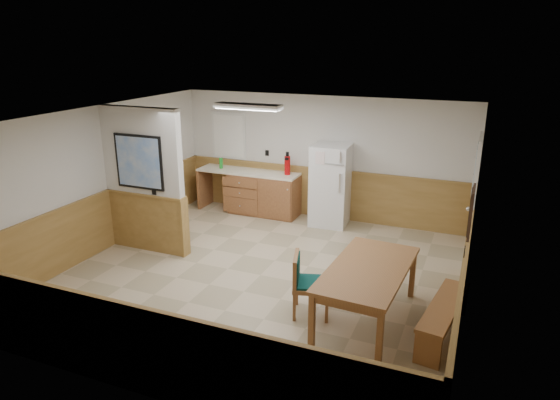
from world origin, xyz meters
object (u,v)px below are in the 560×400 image
at_px(soap_bottle, 221,163).
at_px(dining_chair, 305,280).
at_px(dining_bench, 444,312).
at_px(fire_extinguisher, 287,165).
at_px(refrigerator, 330,185).
at_px(dining_table, 368,274).

bearing_deg(soap_bottle, dining_chair, -47.67).
distance_m(dining_bench, dining_chair, 1.79).
xyz_separation_m(dining_chair, soap_bottle, (-3.16, 3.47, 0.52)).
xyz_separation_m(dining_chair, fire_extinguisher, (-1.66, 3.53, 0.61)).
distance_m(refrigerator, dining_table, 3.61).
xyz_separation_m(refrigerator, dining_chair, (0.70, -3.44, -0.31)).
bearing_deg(dining_table, dining_chair, -165.09).
bearing_deg(dining_table, dining_bench, 0.99).
bearing_deg(soap_bottle, dining_bench, -34.13).
distance_m(dining_chair, fire_extinguisher, 3.95).
relative_size(dining_bench, fire_extinguisher, 3.18).
bearing_deg(dining_bench, fire_extinguisher, 143.68).
height_order(fire_extinguisher, soap_bottle, fire_extinguisher).
bearing_deg(dining_table, fire_extinguisher, 129.55).
distance_m(refrigerator, dining_bench, 4.16).
distance_m(refrigerator, dining_chair, 3.52).
relative_size(dining_chair, soap_bottle, 3.69).
relative_size(dining_bench, soap_bottle, 6.49).
bearing_deg(dining_bench, dining_chair, -167.54).
xyz_separation_m(refrigerator, fire_extinguisher, (-0.96, 0.10, 0.30)).
xyz_separation_m(dining_table, fire_extinguisher, (-2.46, 3.37, 0.45)).
bearing_deg(refrigerator, dining_bench, -56.41).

